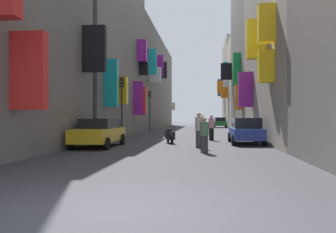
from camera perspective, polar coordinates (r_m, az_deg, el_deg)
name	(u,v)px	position (r m, az deg, el deg)	size (l,w,h in m)	color
ground_plane	(190,132)	(35.37, 3.89, -2.64)	(140.00, 140.00, 0.00)	#38383D
building_left_mid_b	(70,40)	(24.83, -16.77, 12.63)	(6.89, 5.72, 14.09)	slate
building_left_mid_c	(104,54)	(32.23, -11.11, 10.61)	(7.13, 10.15, 15.13)	slate
building_left_far	(143,84)	(51.44, -4.35, 5.69)	(7.37, 30.03, 13.53)	slate
building_right_mid_a	(306,46)	(23.07, 22.93, 11.18)	(7.04, 14.86, 12.16)	gray
building_right_mid_b	(264,50)	(37.73, 16.42, 11.10)	(7.38, 14.63, 17.81)	slate
building_right_mid_c	(250,84)	(48.42, 14.07, 5.47)	(7.03, 7.99, 12.55)	#BCB29E
building_right_far	(241,85)	(59.17, 12.67, 5.46)	(7.21, 13.56, 14.63)	#9E9384
parked_car_green	(220,122)	(49.72, 9.07, -1.00)	(1.91, 4.11, 1.53)	#236638
parked_car_yellow	(99,132)	(17.50, -11.87, -2.67)	(1.91, 4.41, 1.48)	gold
parked_car_blue	(246,130)	(19.62, 13.41, -2.37)	(1.84, 4.12, 1.51)	navy
scooter_white	(198,124)	(55.18, 5.31, -1.26)	(0.58, 1.90, 1.13)	silver
scooter_red	(199,125)	(45.31, 5.36, -1.51)	(0.65, 1.76, 1.13)	red
scooter_black	(170,135)	(19.57, 0.33, -3.32)	(0.74, 1.93, 1.13)	black
pedestrian_crossing	(199,130)	(16.65, 5.41, -2.38)	(0.39, 0.39, 1.79)	#3A3A3A
pedestrian_near_left	(204,135)	(14.32, 6.35, -3.26)	(0.52, 0.52, 1.56)	#363636
pedestrian_near_right	(211,128)	(22.08, 7.58, -1.96)	(0.54, 0.54, 1.70)	black
pedestrian_mid_street	(203,123)	(35.53, 6.06, -1.18)	(0.45, 0.45, 1.79)	#363636
traffic_light_near_corner	(150,104)	(36.69, -3.20, 2.21)	(0.26, 0.34, 4.50)	#2D2D2D
traffic_light_far_corner	(122,97)	(24.52, -8.07, 3.45)	(0.26, 0.34, 4.56)	#2D2D2D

